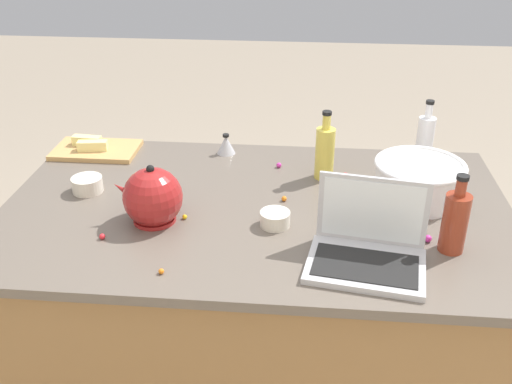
{
  "coord_description": "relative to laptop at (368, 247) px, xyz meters",
  "views": [
    {
      "loc": [
        -0.15,
        1.63,
        1.81
      ],
      "look_at": [
        0.0,
        0.0,
        0.95
      ],
      "focal_mm": 41.28,
      "sensor_mm": 36.0,
      "label": 1
    }
  ],
  "objects": [
    {
      "name": "island_counter",
      "position": [
        0.33,
        -0.28,
        -0.5
      ],
      "size": [
        1.62,
        0.98,
        0.9
      ],
      "color": "olive",
      "rests_on": "ground"
    },
    {
      "name": "laptop",
      "position": [
        0.0,
        0.0,
        0.0
      ],
      "size": [
        0.34,
        0.27,
        0.22
      ],
      "color": "#B7B7BC",
      "rests_on": "island_counter"
    },
    {
      "name": "mixing_bowl_large",
      "position": [
        -0.19,
        -0.38,
        0.02
      ],
      "size": [
        0.29,
        0.29,
        0.13
      ],
      "color": "white",
      "rests_on": "island_counter"
    },
    {
      "name": "bottle_soy",
      "position": [
        -0.24,
        -0.08,
        0.05
      ],
      "size": [
        0.07,
        0.07,
        0.23
      ],
      "color": "maroon",
      "rests_on": "island_counter"
    },
    {
      "name": "bottle_vinegar",
      "position": [
        -0.24,
        -0.64,
        0.05
      ],
      "size": [
        0.06,
        0.06,
        0.25
      ],
      "color": "white",
      "rests_on": "island_counter"
    },
    {
      "name": "bottle_oil",
      "position": [
        0.11,
        -0.51,
        0.05
      ],
      "size": [
        0.07,
        0.07,
        0.24
      ],
      "color": "#DBC64C",
      "rests_on": "island_counter"
    },
    {
      "name": "kettle",
      "position": [
        0.63,
        -0.16,
        0.03
      ],
      "size": [
        0.21,
        0.18,
        0.2
      ],
      "color": "maroon",
      "rests_on": "island_counter"
    },
    {
      "name": "cutting_board",
      "position": [
        0.98,
        -0.65,
        -0.04
      ],
      "size": [
        0.31,
        0.2,
        0.02
      ],
      "primitive_type": "cube",
      "color": "tan",
      "rests_on": "island_counter"
    },
    {
      "name": "butter_stick_left",
      "position": [
        1.02,
        -0.67,
        -0.01
      ],
      "size": [
        0.11,
        0.04,
        0.04
      ],
      "primitive_type": "cube",
      "rotation": [
        0.0,
        0.0,
        -0.08
      ],
      "color": "#F4E58C",
      "rests_on": "cutting_board"
    },
    {
      "name": "butter_stick_right",
      "position": [
        0.98,
        -0.63,
        -0.01
      ],
      "size": [
        0.11,
        0.05,
        0.04
      ],
      "primitive_type": "cube",
      "rotation": [
        0.0,
        0.0,
        0.14
      ],
      "color": "#F4E58C",
      "rests_on": "cutting_board"
    },
    {
      "name": "ramekin_small",
      "position": [
        0.9,
        -0.33,
        -0.02
      ],
      "size": [
        0.1,
        0.1,
        0.05
      ],
      "primitive_type": "cylinder",
      "color": "beige",
      "rests_on": "island_counter"
    },
    {
      "name": "ramekin_medium",
      "position": [
        0.26,
        -0.17,
        -0.02
      ],
      "size": [
        0.09,
        0.09,
        0.05
      ],
      "primitive_type": "cylinder",
      "color": "beige",
      "rests_on": "island_counter"
    },
    {
      "name": "kitchen_timer",
      "position": [
        0.48,
        -0.68,
        -0.01
      ],
      "size": [
        0.07,
        0.07,
        0.08
      ],
      "color": "#B2B2B7",
      "rests_on": "island_counter"
    },
    {
      "name": "candy_0",
      "position": [
        0.24,
        -0.32,
        -0.04
      ],
      "size": [
        0.02,
        0.02,
        0.02
      ],
      "primitive_type": "sphere",
      "color": "orange",
      "rests_on": "island_counter"
    },
    {
      "name": "candy_1",
      "position": [
        -0.18,
        -0.12,
        -0.04
      ],
      "size": [
        0.02,
        0.02,
        0.02
      ],
      "primitive_type": "sphere",
      "color": "#CC3399",
      "rests_on": "island_counter"
    },
    {
      "name": "candy_2",
      "position": [
        0.03,
        -0.52,
        -0.04
      ],
      "size": [
        0.01,
        0.01,
        0.01
      ],
      "primitive_type": "sphere",
      "color": "red",
      "rests_on": "island_counter"
    },
    {
      "name": "candy_3",
      "position": [
        0.12,
        -0.66,
        -0.04
      ],
      "size": [
        0.02,
        0.02,
        0.02
      ],
      "primitive_type": "sphere",
      "color": "#CC3399",
      "rests_on": "island_counter"
    },
    {
      "name": "candy_4",
      "position": [
        0.27,
        -0.57,
        -0.04
      ],
      "size": [
        0.02,
        0.02,
        0.02
      ],
      "primitive_type": "sphere",
      "color": "#CC3399",
      "rests_on": "island_counter"
    },
    {
      "name": "candy_5",
      "position": [
        0.54,
        0.11,
        -0.04
      ],
      "size": [
        0.02,
        0.02,
        0.02
      ],
      "primitive_type": "sphere",
      "color": "orange",
      "rests_on": "island_counter"
    },
    {
      "name": "candy_6",
      "position": [
        0.75,
        -0.04,
        -0.04
      ],
      "size": [
        0.02,
        0.02,
        0.02
      ],
      "primitive_type": "sphere",
      "color": "red",
      "rests_on": "island_counter"
    },
    {
      "name": "candy_7",
      "position": [
        -0.16,
        -0.59,
        -0.04
      ],
      "size": [
        0.02,
        0.02,
        0.02
      ],
      "primitive_type": "sphere",
      "color": "yellow",
      "rests_on": "island_counter"
    },
    {
      "name": "candy_8",
      "position": [
        0.54,
        -0.18,
        -0.04
      ],
      "size": [
        0.01,
        0.01,
        0.01
      ],
      "primitive_type": "sphere",
      "color": "yellow",
      "rests_on": "island_counter"
    }
  ]
}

